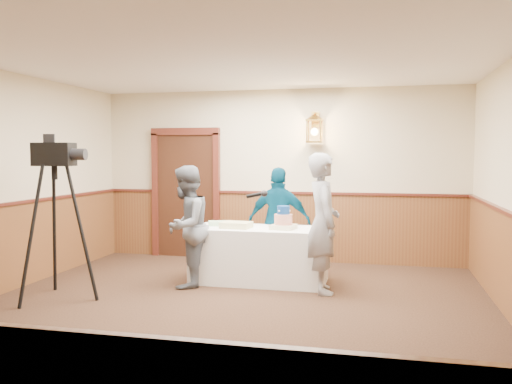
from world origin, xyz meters
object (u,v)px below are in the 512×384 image
baker (323,223)px  assistant_p (279,222)px  tv_camera_rig (56,230)px  sheet_cake_yellow (236,225)px  display_table (259,255)px  sheet_cake_green (218,223)px  interviewer (186,226)px  tiered_cake (283,220)px

baker → assistant_p: (-0.71, 0.82, -0.10)m
tv_camera_rig → sheet_cake_yellow: bearing=28.4°
sheet_cake_yellow → tv_camera_rig: tv_camera_rig is taller
display_table → baker: 1.09m
baker → assistant_p: 1.09m
baker → sheet_cake_green: bearing=55.6°
assistant_p → interviewer: bearing=44.2°
sheet_cake_green → baker: baker is taller
tiered_cake → assistant_p: bearing=106.2°
tiered_cake → assistant_p: assistant_p is taller
interviewer → sheet_cake_yellow: bearing=126.9°
tiered_cake → tv_camera_rig: 2.86m
tiered_cake → sheet_cake_yellow: bearing=-177.4°
tv_camera_rig → assistant_p: bearing=31.8°
display_table → assistant_p: bearing=68.4°
baker → assistant_p: baker is taller
interviewer → tiered_cake: bearing=112.8°
tv_camera_rig → sheet_cake_green: bearing=37.2°
interviewer → assistant_p: 1.42m
baker → interviewer: bearing=75.1°
tiered_cake → tv_camera_rig: size_ratio=0.19×
interviewer → sheet_cake_green: bearing=159.3°
sheet_cake_yellow → baker: bearing=-12.0°
display_table → sheet_cake_green: 0.75m
tiered_cake → interviewer: size_ratio=0.22×
tiered_cake → baker: bearing=-27.0°
baker → sheet_cake_yellow: bearing=59.7°
display_table → baker: size_ratio=1.02×
tiered_cake → sheet_cake_green: bearing=170.9°
display_table → tv_camera_rig: bearing=-146.9°
sheet_cake_green → tv_camera_rig: 2.17m
assistant_p → display_table: bearing=71.6°
sheet_cake_green → interviewer: interviewer is taller
display_table → sheet_cake_yellow: 0.52m
tiered_cake → baker: baker is taller
interviewer → tv_camera_rig: bearing=-48.3°
interviewer → display_table: bearing=122.5°
interviewer → tv_camera_rig: 1.61m
interviewer → tv_camera_rig: size_ratio=0.85×
interviewer → assistant_p: (1.07, 0.93, -0.02)m
sheet_cake_green → assistant_p: 0.89m
baker → tv_camera_rig: size_ratio=0.94×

